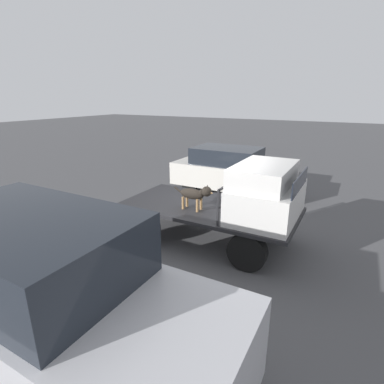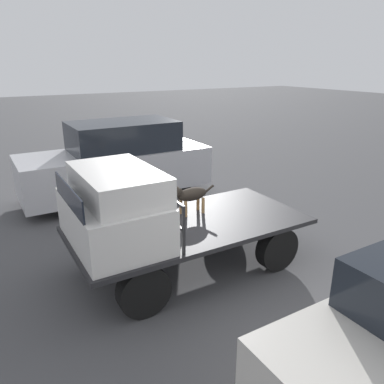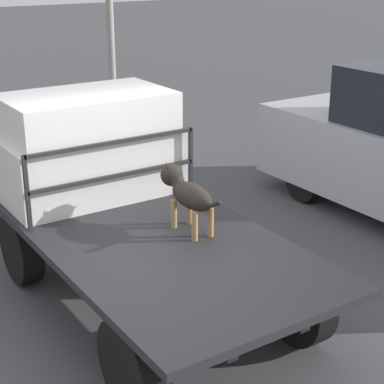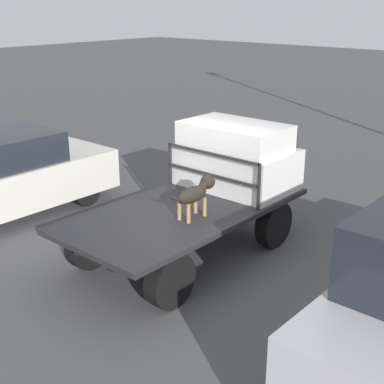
# 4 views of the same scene
# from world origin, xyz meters

# --- Properties ---
(ground_plane) EXTENTS (80.00, 80.00, 0.00)m
(ground_plane) POSITION_xyz_m (0.00, 0.00, 0.00)
(ground_plane) COLOR #474749
(flatbed_truck) EXTENTS (4.14, 2.05, 0.86)m
(flatbed_truck) POSITION_xyz_m (0.00, 0.00, 0.63)
(flatbed_truck) COLOR black
(flatbed_truck) RESTS_ON ground
(truck_cab) EXTENTS (1.29, 1.93, 1.16)m
(truck_cab) POSITION_xyz_m (1.35, 0.00, 1.40)
(truck_cab) COLOR silver
(truck_cab) RESTS_ON flatbed_truck
(truck_headboard) EXTENTS (0.04, 1.93, 0.77)m
(truck_headboard) POSITION_xyz_m (0.66, 0.00, 1.37)
(truck_headboard) COLOR #232326
(truck_headboard) RESTS_ON flatbed_truck
(dog) EXTENTS (1.01, 0.24, 0.63)m
(dog) POSITION_xyz_m (-0.15, -0.36, 1.25)
(dog) COLOR #9E7547
(dog) RESTS_ON flatbed_truck
(parked_pickup_far) EXTENTS (4.95, 1.87, 2.06)m
(parked_pickup_far) POSITION_xyz_m (-0.21, -4.21, 1.00)
(parked_pickup_far) COLOR black
(parked_pickup_far) RESTS_ON ground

